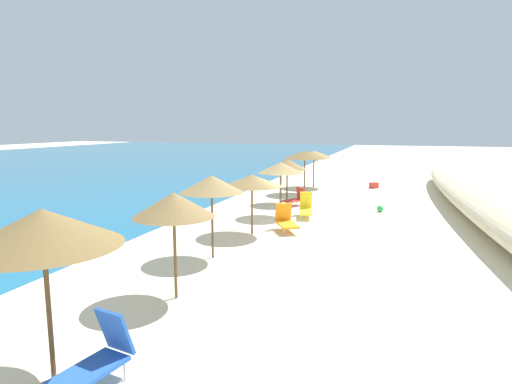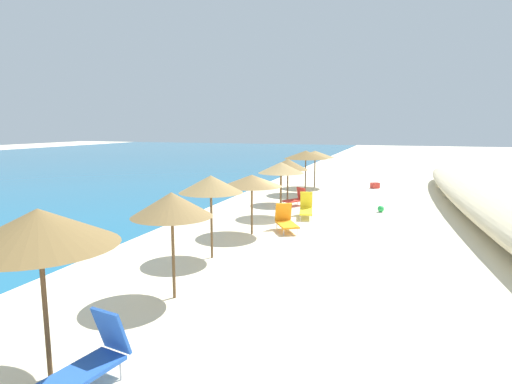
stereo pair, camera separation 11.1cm
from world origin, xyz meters
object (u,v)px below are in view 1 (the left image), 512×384
object	(u,v)px
beach_umbrella_6	(305,155)
cooler_box	(374,185)
lounge_chair_2	(306,208)
lounge_chair_3	(296,198)
lounge_chair_0	(91,362)
beach_umbrella_0	(42,228)
beach_umbrella_4	(281,168)
beach_umbrella_1	(174,205)
beach_umbrella_3	(252,181)
beach_umbrella_5	(287,164)
beach_umbrella_7	(314,154)
beach_ball	(380,209)
beach_umbrella_2	(212,184)
lounge_chair_1	(286,220)

from	to	relation	value
beach_umbrella_6	cooler_box	world-z (taller)	beach_umbrella_6
lounge_chair_2	lounge_chair_3	world-z (taller)	lounge_chair_2
lounge_chair_0	lounge_chair_3	world-z (taller)	lounge_chair_0
beach_umbrella_0	beach_umbrella_4	distance (m)	13.96
beach_umbrella_1	beach_umbrella_6	xyz separation A→B (m)	(17.21, 0.46, 0.10)
beach_umbrella_0	beach_umbrella_3	bearing A→B (deg)	0.07
beach_umbrella_5	beach_umbrella_7	world-z (taller)	beach_umbrella_7
beach_ball	cooler_box	world-z (taller)	cooler_box
beach_umbrella_2	lounge_chair_2	distance (m)	7.59
beach_umbrella_1	beach_umbrella_4	world-z (taller)	beach_umbrella_1
lounge_chair_1	lounge_chair_3	xyz separation A→B (m)	(5.53, 0.91, -0.03)
beach_umbrella_1	lounge_chair_2	bearing A→B (deg)	-5.81
beach_umbrella_4	beach_umbrella_1	bearing A→B (deg)	-179.38
beach_umbrella_5	lounge_chair_3	bearing A→B (deg)	-127.25
beach_umbrella_7	lounge_chair_1	xyz separation A→B (m)	(-12.69, -1.33, -1.87)
lounge_chair_0	beach_umbrella_7	bearing A→B (deg)	-77.47
beach_umbrella_7	lounge_chair_2	world-z (taller)	beach_umbrella_7
beach_umbrella_7	lounge_chair_3	bearing A→B (deg)	-176.62
beach_umbrella_1	beach_ball	xyz separation A→B (m)	(12.79, -4.34, -2.21)
lounge_chair_1	beach_umbrella_7	bearing A→B (deg)	-114.33
beach_umbrella_5	beach_ball	xyz separation A→B (m)	(-0.73, -4.99, -2.01)
beach_umbrella_5	lounge_chair_0	world-z (taller)	beach_umbrella_5
beach_umbrella_4	lounge_chair_1	distance (m)	3.41
lounge_chair_0	beach_umbrella_3	bearing A→B (deg)	-75.30
beach_umbrella_1	beach_umbrella_3	size ratio (longest dim) A/B	1.13
beach_umbrella_4	beach_umbrella_5	bearing A→B (deg)	9.20
beach_umbrella_0	lounge_chair_0	bearing A→B (deg)	-93.00
beach_umbrella_7	lounge_chair_0	world-z (taller)	beach_umbrella_7
lounge_chair_0	lounge_chair_2	size ratio (longest dim) A/B	1.02
beach_umbrella_7	beach_umbrella_1	bearing A→B (deg)	-178.68
beach_umbrella_1	beach_umbrella_7	world-z (taller)	beach_umbrella_1
beach_umbrella_0	lounge_chair_3	world-z (taller)	beach_umbrella_0
beach_umbrella_3	beach_umbrella_5	distance (m)	6.93
beach_umbrella_1	lounge_chair_0	xyz separation A→B (m)	(-3.78, -0.56, -1.88)
beach_umbrella_2	beach_umbrella_5	world-z (taller)	beach_umbrella_2
beach_umbrella_7	lounge_chair_0	distance (m)	24.09
beach_umbrella_3	beach_umbrella_4	world-z (taller)	beach_umbrella_4
beach_umbrella_3	beach_umbrella_6	bearing A→B (deg)	0.99
beach_umbrella_6	lounge_chair_3	bearing A→B (deg)	-174.24
beach_umbrella_5	beach_umbrella_0	bearing A→B (deg)	-178.75
beach_umbrella_0	beach_umbrella_7	xyz separation A→B (m)	(23.95, 0.20, -0.33)
cooler_box	beach_ball	bearing A→B (deg)	-174.60
beach_umbrella_1	beach_ball	distance (m)	13.69
beach_umbrella_0	beach_umbrella_5	bearing A→B (deg)	1.25
beach_umbrella_2	beach_umbrella_4	world-z (taller)	beach_umbrella_2
beach_umbrella_7	lounge_chair_2	size ratio (longest dim) A/B	1.50
beach_umbrella_3	lounge_chair_3	size ratio (longest dim) A/B	1.70
beach_umbrella_6	beach_ball	world-z (taller)	beach_umbrella_6
beach_umbrella_4	beach_umbrella_7	size ratio (longest dim) A/B	0.98
cooler_box	lounge_chair_3	bearing A→B (deg)	156.07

